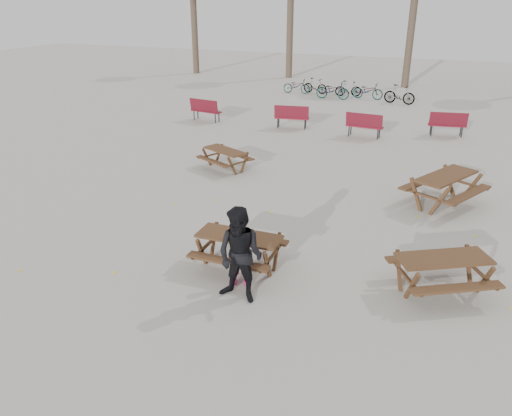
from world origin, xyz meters
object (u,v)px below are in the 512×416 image
(soda_bottle, at_px, (227,234))
(adult, at_px, (240,256))
(picnic_table_east, at_px, (441,274))
(main_picnic_table, at_px, (239,243))
(child, at_px, (240,259))
(picnic_table_north, at_px, (225,160))
(picnic_table_far, at_px, (444,190))
(food_tray, at_px, (237,235))

(soda_bottle, height_order, adult, adult)
(picnic_table_east, bearing_deg, main_picnic_table, 158.36)
(soda_bottle, height_order, picnic_table_east, soda_bottle)
(picnic_table_east, bearing_deg, child, 167.59)
(main_picnic_table, bearing_deg, picnic_table_north, 117.01)
(adult, bearing_deg, child, 118.39)
(soda_bottle, bearing_deg, adult, -53.75)
(picnic_table_north, relative_size, picnic_table_far, 0.77)
(main_picnic_table, bearing_deg, soda_bottle, -134.91)
(food_tray, distance_m, adult, 1.22)
(picnic_table_east, bearing_deg, picnic_table_far, 62.04)
(soda_bottle, bearing_deg, main_picnic_table, 45.09)
(child, height_order, picnic_table_north, child)
(child, bearing_deg, soda_bottle, 114.71)
(main_picnic_table, xyz_separation_m, picnic_table_east, (4.11, 0.56, -0.20))
(soda_bottle, relative_size, picnic_table_far, 0.08)
(food_tray, height_order, picnic_table_north, food_tray)
(food_tray, relative_size, soda_bottle, 1.06)
(picnic_table_east, relative_size, picnic_table_north, 1.14)
(main_picnic_table, bearing_deg, picnic_table_east, 7.70)
(soda_bottle, height_order, picnic_table_north, soda_bottle)
(food_tray, bearing_deg, soda_bottle, -141.22)
(child, relative_size, adult, 0.59)
(adult, xyz_separation_m, picnic_table_far, (3.49, 6.40, -0.52))
(picnic_table_east, distance_m, picnic_table_far, 4.71)
(soda_bottle, bearing_deg, food_tray, 38.78)
(soda_bottle, xyz_separation_m, child, (0.47, -0.42, -0.28))
(food_tray, height_order, picnic_table_east, food_tray)
(adult, height_order, picnic_table_east, adult)
(food_tray, distance_m, soda_bottle, 0.22)
(soda_bottle, xyz_separation_m, picnic_table_north, (-2.80, 6.06, -0.51))
(child, height_order, picnic_table_far, child)
(main_picnic_table, xyz_separation_m, picnic_table_far, (3.99, 5.27, -0.14))
(adult, height_order, picnic_table_far, adult)
(main_picnic_table, distance_m, food_tray, 0.21)
(child, bearing_deg, adult, -90.39)
(food_tray, relative_size, picnic_table_far, 0.09)
(child, xyz_separation_m, adult, (0.22, -0.53, 0.39))
(picnic_table_east, bearing_deg, picnic_table_north, 113.84)
(food_tray, distance_m, picnic_table_north, 6.64)
(child, distance_m, picnic_table_far, 6.95)
(picnic_table_north, bearing_deg, picnic_table_far, 20.66)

